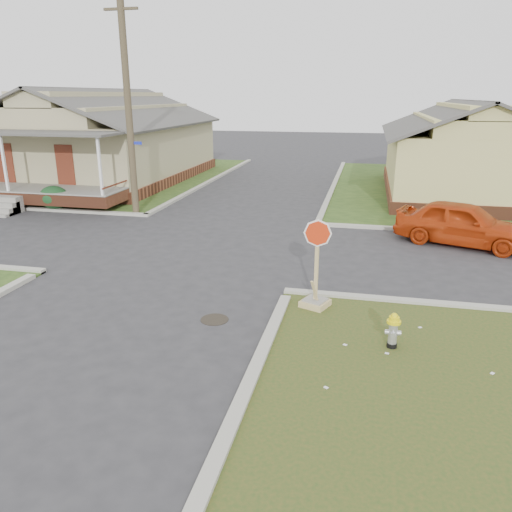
% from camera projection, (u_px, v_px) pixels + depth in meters
% --- Properties ---
extents(ground, '(120.00, 120.00, 0.00)m').
position_uv_depth(ground, '(135.00, 303.00, 12.29)').
color(ground, '#2D2C2F').
rests_on(ground, ground).
extents(verge_far_left, '(19.00, 19.00, 0.05)m').
position_uv_depth(verge_far_left, '(71.00, 175.00, 31.68)').
color(verge_far_left, '#284318').
rests_on(verge_far_left, ground).
extents(curbs, '(80.00, 40.00, 0.12)m').
position_uv_depth(curbs, '(200.00, 246.00, 16.93)').
color(curbs, '#A7A597').
rests_on(curbs, ground).
extents(manhole, '(0.64, 0.64, 0.01)m').
position_uv_depth(manhole, '(215.00, 319.00, 11.36)').
color(manhole, black).
rests_on(manhole, ground).
extents(corner_house, '(10.10, 15.50, 5.30)m').
position_uv_depth(corner_house, '(100.00, 142.00, 29.14)').
color(corner_house, brown).
rests_on(corner_house, ground).
extents(side_house_yellow, '(7.60, 11.60, 4.70)m').
position_uv_depth(side_house_yellow, '(464.00, 152.00, 24.86)').
color(side_house_yellow, brown).
rests_on(side_house_yellow, ground).
extents(utility_pole, '(1.80, 0.28, 9.00)m').
position_uv_depth(utility_pole, '(128.00, 101.00, 19.98)').
color(utility_pole, '#423626').
rests_on(utility_pole, ground).
extents(fire_hydrant, '(0.28, 0.28, 0.75)m').
position_uv_depth(fire_hydrant, '(393.00, 329.00, 9.91)').
color(fire_hydrant, black).
rests_on(fire_hydrant, ground).
extents(stop_sign, '(0.61, 0.59, 2.15)m').
position_uv_depth(stop_sign, '(316.00, 288.00, 11.84)').
color(stop_sign, tan).
rests_on(stop_sign, ground).
extents(red_sedan, '(4.72, 3.19, 1.49)m').
position_uv_depth(red_sedan, '(463.00, 223.00, 16.84)').
color(red_sedan, '#B7340D').
rests_on(red_sedan, ground).
extents(hedge_right, '(1.39, 1.14, 1.06)m').
position_uv_depth(hedge_right, '(54.00, 197.00, 21.94)').
color(hedge_right, '#153A1B').
rests_on(hedge_right, verge_far_left).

